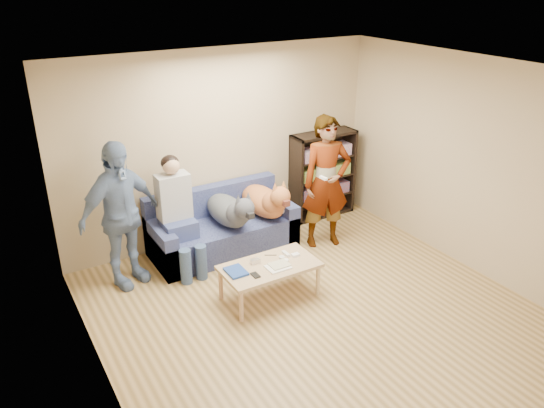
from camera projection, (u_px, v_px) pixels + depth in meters
ground at (329, 324)px, 5.66m from camera, size 5.00×5.00×0.00m
ceiling at (343, 79)px, 4.60m from camera, size 5.00×5.00×0.00m
wall_back at (222, 146)px, 7.09m from camera, size 4.50×0.00×4.50m
wall_left at (101, 278)px, 4.08m from camera, size 0.00×5.00×5.00m
wall_right at (490, 172)px, 6.18m from camera, size 0.00×5.00×5.00m
blanket at (273, 208)px, 7.18m from camera, size 0.46×0.39×0.16m
person_standing_right at (326, 182)px, 6.98m from camera, size 0.74×0.58×1.80m
person_standing_left at (120, 215)px, 6.08m from camera, size 1.12×0.75×1.77m
held_controller at (323, 178)px, 6.67m from camera, size 0.05×0.12×0.03m
notebook_blue at (236, 271)px, 5.82m from camera, size 0.20×0.26×0.03m
papers at (278, 267)px, 5.92m from camera, size 0.26×0.20×0.02m
magazine at (279, 265)px, 5.94m from camera, size 0.22×0.17×0.01m
camera_silver at (255, 261)px, 6.00m from camera, size 0.11×0.06×0.05m
controller_a at (286, 254)px, 6.18m from camera, size 0.04×0.13×0.03m
controller_b at (295, 255)px, 6.15m from camera, size 0.09×0.06×0.03m
headphone_cup_a at (286, 260)px, 6.05m from camera, size 0.07×0.07×0.02m
headphone_cup_b at (282, 257)px, 6.11m from camera, size 0.07×0.07×0.02m
pen_orange at (275, 271)px, 5.84m from camera, size 0.13×0.06×0.01m
pen_black at (271, 255)px, 6.17m from camera, size 0.13×0.08×0.01m
wallet at (255, 275)px, 5.76m from camera, size 0.07×0.12×0.02m
sofa at (222, 230)px, 7.08m from camera, size 1.90×0.85×0.82m
person_seated at (177, 210)px, 6.48m from camera, size 0.40×0.73×1.47m
dog_gray at (230, 211)px, 6.80m from camera, size 0.41×1.25×0.59m
dog_tan at (266, 201)px, 7.06m from camera, size 0.43×1.17×0.62m
coffee_table at (270, 268)px, 5.99m from camera, size 1.10×0.60×0.42m
bookshelf at (322, 173)px, 7.94m from camera, size 1.00×0.34×1.30m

